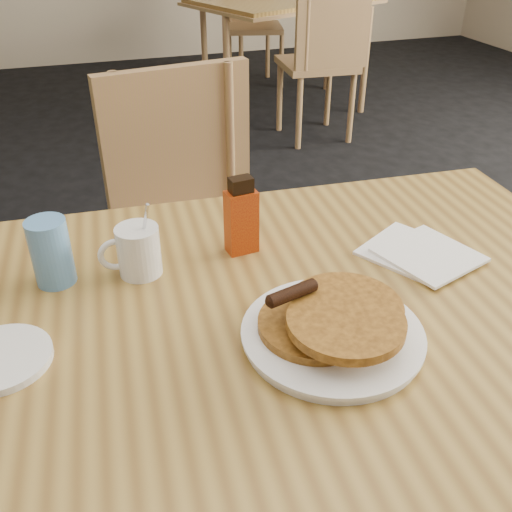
{
  "coord_description": "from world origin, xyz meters",
  "views": [
    {
      "loc": [
        -0.3,
        -0.74,
        1.32
      ],
      "look_at": [
        -0.05,
        0.03,
        0.81
      ],
      "focal_mm": 40.0,
      "sensor_mm": 36.0,
      "label": 1
    }
  ],
  "objects": [
    {
      "name": "syrup_bottle",
      "position": [
        -0.04,
        0.15,
        0.82
      ],
      "size": [
        0.06,
        0.04,
        0.15
      ],
      "rotation": [
        0.0,
        0.0,
        0.12
      ],
      "color": "maroon",
      "rests_on": "main_table"
    },
    {
      "name": "coffee_mug",
      "position": [
        -0.24,
        0.13,
        0.8
      ],
      "size": [
        0.11,
        0.08,
        0.14
      ],
      "rotation": [
        0.0,
        0.0,
        0.05
      ],
      "color": "white",
      "rests_on": "main_table"
    },
    {
      "name": "chair_main_far",
      "position": [
        -0.04,
        0.67,
        0.57
      ],
      "size": [
        0.49,
        0.49,
        0.95
      ],
      "rotation": [
        0.0,
        0.0,
        0.15
      ],
      "color": "#9B6D49",
      "rests_on": "floor"
    },
    {
      "name": "blue_tumbler",
      "position": [
        -0.38,
        0.15,
        0.81
      ],
      "size": [
        0.08,
        0.08,
        0.12
      ],
      "primitive_type": "cylinder",
      "rotation": [
        0.0,
        0.0,
        0.19
      ],
      "color": "#5993D1",
      "rests_on": "main_table"
    },
    {
      "name": "chair_neighbor_far",
      "position": [
        1.17,
        3.92,
        0.55
      ],
      "size": [
        0.5,
        0.5,
        0.92
      ],
      "rotation": [
        0.0,
        0.0,
        -0.23
      ],
      "color": "#9B6D49",
      "rests_on": "floor"
    },
    {
      "name": "chair_neighbor_near",
      "position": [
        1.16,
        2.45,
        0.56
      ],
      "size": [
        0.46,
        0.46,
        0.94
      ],
      "rotation": [
        0.0,
        0.0,
        -0.08
      ],
      "color": "#9B6D49",
      "rests_on": "floor"
    },
    {
      "name": "side_saucer",
      "position": [
        -0.46,
        -0.04,
        0.76
      ],
      "size": [
        0.16,
        0.16,
        0.01
      ],
      "primitive_type": "cylinder",
      "rotation": [
        0.0,
        0.0,
        -0.1
      ],
      "color": "white",
      "rests_on": "main_table"
    },
    {
      "name": "napkin_stack",
      "position": [
        0.27,
        0.03,
        0.76
      ],
      "size": [
        0.23,
        0.23,
        0.01
      ],
      "rotation": [
        0.0,
        0.0,
        0.52
      ],
      "color": "white",
      "rests_on": "main_table"
    },
    {
      "name": "main_table",
      "position": [
        -0.04,
        -0.04,
        0.71
      ],
      "size": [
        1.37,
        0.97,
        0.75
      ],
      "rotation": [
        0.0,
        0.0,
        -0.06
      ],
      "color": "#A8833B",
      "rests_on": "floor"
    },
    {
      "name": "pancake_plate",
      "position": [
        0.01,
        -0.14,
        0.77
      ],
      "size": [
        0.28,
        0.28,
        0.08
      ],
      "rotation": [
        0.0,
        0.0,
        -0.17
      ],
      "color": "white",
      "rests_on": "main_table"
    },
    {
      "name": "neighbor_table",
      "position": [
        1.18,
        3.2,
        0.71
      ],
      "size": [
        1.41,
        1.19,
        0.75
      ],
      "rotation": [
        0.0,
        0.0,
        0.37
      ],
      "color": "#A8833B",
      "rests_on": "floor"
    }
  ]
}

